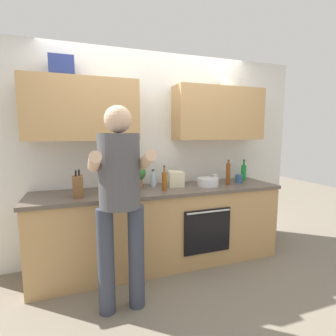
{
  "coord_description": "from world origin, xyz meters",
  "views": [
    {
      "loc": [
        -0.88,
        -2.74,
        1.52
      ],
      "look_at": [
        0.04,
        -0.1,
        1.15
      ],
      "focal_mm": 27.42,
      "sensor_mm": 36.0,
      "label": 1
    }
  ],
  "objects_px": {
    "mixing_bowl": "(208,182)",
    "potted_herb": "(137,175)",
    "person_standing": "(120,193)",
    "grocery_bag_rice": "(176,179)",
    "knife_block": "(78,186)",
    "bottle_water": "(153,180)",
    "bottle_soy": "(131,182)",
    "cup_coffee": "(215,179)",
    "bottle_vinegar": "(228,174)",
    "cup_tea": "(239,179)",
    "bottle_soda": "(244,172)",
    "bottle_oil": "(102,184)",
    "bottle_syrup": "(164,181)"
  },
  "relations": [
    {
      "from": "bottle_vinegar",
      "to": "bottle_soda",
      "type": "bearing_deg",
      "value": 31.0
    },
    {
      "from": "cup_tea",
      "to": "potted_herb",
      "type": "height_order",
      "value": "potted_herb"
    },
    {
      "from": "cup_tea",
      "to": "bottle_oil",
      "type": "bearing_deg",
      "value": -176.96
    },
    {
      "from": "knife_block",
      "to": "bottle_syrup",
      "type": "bearing_deg",
      "value": -0.56
    },
    {
      "from": "potted_herb",
      "to": "bottle_syrup",
      "type": "bearing_deg",
      "value": -46.26
    },
    {
      "from": "bottle_soda",
      "to": "person_standing",
      "type": "bearing_deg",
      "value": -155.03
    },
    {
      "from": "bottle_soy",
      "to": "bottle_vinegar",
      "type": "distance_m",
      "value": 1.2
    },
    {
      "from": "knife_block",
      "to": "cup_tea",
      "type": "bearing_deg",
      "value": 3.65
    },
    {
      "from": "bottle_water",
      "to": "cup_tea",
      "type": "xyz_separation_m",
      "value": [
        1.12,
        -0.12,
        -0.03
      ]
    },
    {
      "from": "bottle_syrup",
      "to": "potted_herb",
      "type": "height_order",
      "value": "bottle_syrup"
    },
    {
      "from": "bottle_water",
      "to": "cup_tea",
      "type": "bearing_deg",
      "value": -6.03
    },
    {
      "from": "bottle_water",
      "to": "potted_herb",
      "type": "bearing_deg",
      "value": 179.61
    },
    {
      "from": "person_standing",
      "to": "cup_coffee",
      "type": "relative_size",
      "value": 16.2
    },
    {
      "from": "cup_coffee",
      "to": "mixing_bowl",
      "type": "relative_size",
      "value": 0.42
    },
    {
      "from": "cup_coffee",
      "to": "cup_tea",
      "type": "relative_size",
      "value": 1.04
    },
    {
      "from": "cup_coffee",
      "to": "potted_herb",
      "type": "relative_size",
      "value": 0.4
    },
    {
      "from": "grocery_bag_rice",
      "to": "potted_herb",
      "type": "bearing_deg",
      "value": 172.79
    },
    {
      "from": "bottle_water",
      "to": "bottle_soy",
      "type": "bearing_deg",
      "value": -155.29
    },
    {
      "from": "bottle_soy",
      "to": "grocery_bag_rice",
      "type": "height_order",
      "value": "bottle_soy"
    },
    {
      "from": "person_standing",
      "to": "bottle_soy",
      "type": "relative_size",
      "value": 7.62
    },
    {
      "from": "bottle_soy",
      "to": "potted_herb",
      "type": "height_order",
      "value": "potted_herb"
    },
    {
      "from": "bottle_water",
      "to": "bottle_oil",
      "type": "height_order",
      "value": "bottle_oil"
    },
    {
      "from": "bottle_soy",
      "to": "cup_coffee",
      "type": "bearing_deg",
      "value": 5.07
    },
    {
      "from": "bottle_water",
      "to": "knife_block",
      "type": "xyz_separation_m",
      "value": [
        -0.84,
        -0.24,
        0.02
      ]
    },
    {
      "from": "bottle_oil",
      "to": "bottle_soda",
      "type": "bearing_deg",
      "value": 7.51
    },
    {
      "from": "cup_tea",
      "to": "knife_block",
      "type": "relative_size",
      "value": 0.38
    },
    {
      "from": "cup_coffee",
      "to": "cup_tea",
      "type": "distance_m",
      "value": 0.32
    },
    {
      "from": "mixing_bowl",
      "to": "knife_block",
      "type": "relative_size",
      "value": 0.94
    },
    {
      "from": "bottle_syrup",
      "to": "grocery_bag_rice",
      "type": "distance_m",
      "value": 0.29
    },
    {
      "from": "person_standing",
      "to": "bottle_water",
      "type": "distance_m",
      "value": 0.96
    },
    {
      "from": "knife_block",
      "to": "person_standing",
      "type": "bearing_deg",
      "value": -59.83
    },
    {
      "from": "bottle_soy",
      "to": "bottle_vinegar",
      "type": "xyz_separation_m",
      "value": [
        1.2,
        -0.06,
        0.04
      ]
    },
    {
      "from": "cup_tea",
      "to": "potted_herb",
      "type": "distance_m",
      "value": 1.31
    },
    {
      "from": "person_standing",
      "to": "potted_herb",
      "type": "bearing_deg",
      "value": 67.89
    },
    {
      "from": "bottle_soy",
      "to": "cup_coffee",
      "type": "distance_m",
      "value": 1.11
    },
    {
      "from": "bottle_soda",
      "to": "grocery_bag_rice",
      "type": "relative_size",
      "value": 1.3
    },
    {
      "from": "bottle_soda",
      "to": "mixing_bowl",
      "type": "bearing_deg",
      "value": -160.67
    },
    {
      "from": "bottle_water",
      "to": "potted_herb",
      "type": "distance_m",
      "value": 0.2
    },
    {
      "from": "bottle_syrup",
      "to": "bottle_water",
      "type": "relative_size",
      "value": 1.36
    },
    {
      "from": "person_standing",
      "to": "cup_coffee",
      "type": "xyz_separation_m",
      "value": [
        1.33,
        0.77,
        -0.08
      ]
    },
    {
      "from": "potted_herb",
      "to": "knife_block",
      "type": "bearing_deg",
      "value": -159.53
    },
    {
      "from": "bottle_soy",
      "to": "bottle_syrup",
      "type": "bearing_deg",
      "value": -18.58
    },
    {
      "from": "bottle_water",
      "to": "mixing_bowl",
      "type": "distance_m",
      "value": 0.66
    },
    {
      "from": "bottle_syrup",
      "to": "knife_block",
      "type": "height_order",
      "value": "bottle_syrup"
    },
    {
      "from": "person_standing",
      "to": "mixing_bowl",
      "type": "xyz_separation_m",
      "value": [
        1.14,
        0.61,
        -0.09
      ]
    },
    {
      "from": "cup_coffee",
      "to": "grocery_bag_rice",
      "type": "relative_size",
      "value": 0.51
    },
    {
      "from": "mixing_bowl",
      "to": "potted_herb",
      "type": "xyz_separation_m",
      "value": [
        -0.82,
        0.2,
        0.1
      ]
    },
    {
      "from": "bottle_water",
      "to": "cup_tea",
      "type": "relative_size",
      "value": 1.98
    },
    {
      "from": "cup_coffee",
      "to": "grocery_bag_rice",
      "type": "bearing_deg",
      "value": -178.01
    },
    {
      "from": "bottle_water",
      "to": "cup_tea",
      "type": "height_order",
      "value": "bottle_water"
    }
  ]
}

